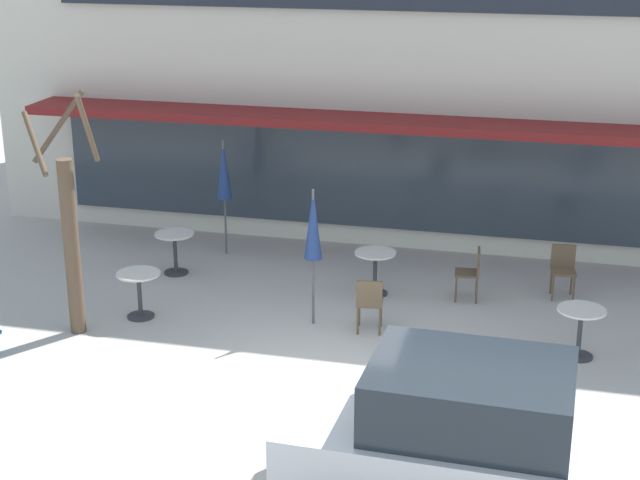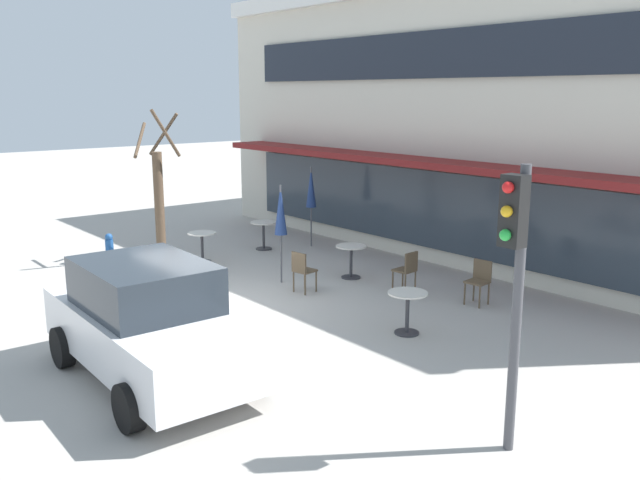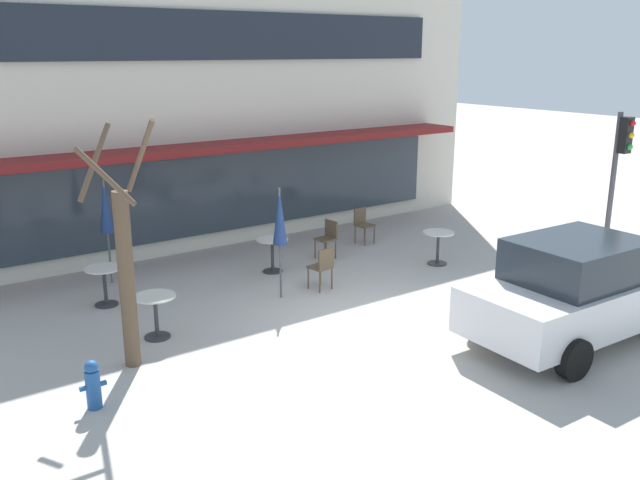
% 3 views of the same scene
% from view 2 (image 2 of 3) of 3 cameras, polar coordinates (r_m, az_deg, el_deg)
% --- Properties ---
extents(ground_plane, '(80.00, 80.00, 0.00)m').
position_cam_2_polar(ground_plane, '(13.67, -8.71, -5.56)').
color(ground_plane, '#ADA8A0').
extents(building_facade, '(16.59, 9.10, 7.00)m').
position_cam_2_polar(building_facade, '(20.01, 16.61, 9.92)').
color(building_facade, beige).
rests_on(building_facade, ground).
extents(cafe_table_near_wall, '(0.70, 0.70, 0.76)m').
position_cam_2_polar(cafe_table_near_wall, '(17.12, -9.91, -0.17)').
color(cafe_table_near_wall, '#333338').
rests_on(cafe_table_near_wall, ground).
extents(cafe_table_streetside, '(0.70, 0.70, 0.76)m').
position_cam_2_polar(cafe_table_streetside, '(18.33, -4.78, 0.79)').
color(cafe_table_streetside, '#333338').
rests_on(cafe_table_streetside, ground).
extents(cafe_table_by_tree, '(0.70, 0.70, 0.76)m').
position_cam_2_polar(cafe_table_by_tree, '(15.45, 2.63, -1.36)').
color(cafe_table_by_tree, '#333338').
rests_on(cafe_table_by_tree, ground).
extents(cafe_table_mid_patio, '(0.70, 0.70, 0.76)m').
position_cam_2_polar(cafe_table_mid_patio, '(11.99, 7.38, -5.50)').
color(cafe_table_mid_patio, '#333338').
rests_on(cafe_table_mid_patio, ground).
extents(patio_umbrella_green_folded, '(0.28, 0.28, 2.20)m').
position_cam_2_polar(patio_umbrella_green_folded, '(18.45, -0.76, 4.42)').
color(patio_umbrella_green_folded, '#4C4C51').
rests_on(patio_umbrella_green_folded, ground).
extents(patio_umbrella_cream_folded, '(0.28, 0.28, 2.20)m').
position_cam_2_polar(patio_umbrella_cream_folded, '(14.85, -3.34, 2.47)').
color(patio_umbrella_cream_folded, '#4C4C51').
rests_on(patio_umbrella_cream_folded, ground).
extents(cafe_chair_0, '(0.45, 0.45, 0.89)m').
position_cam_2_polar(cafe_chair_0, '(14.29, -1.50, -2.43)').
color(cafe_chair_0, brown).
rests_on(cafe_chair_0, ground).
extents(cafe_chair_1, '(0.44, 0.44, 0.89)m').
position_cam_2_polar(cafe_chair_1, '(13.91, 13.27, -3.18)').
color(cafe_chair_1, brown).
rests_on(cafe_chair_1, ground).
extents(cafe_chair_2, '(0.44, 0.44, 0.89)m').
position_cam_2_polar(cafe_chair_2, '(14.43, 7.35, -2.38)').
color(cafe_chair_2, brown).
rests_on(cafe_chair_2, ground).
extents(parked_sedan, '(4.25, 2.11, 1.76)m').
position_cam_2_polar(parked_sedan, '(10.27, -14.16, -6.71)').
color(parked_sedan, silver).
rests_on(parked_sedan, ground).
extents(street_tree, '(1.12, 1.21, 3.79)m').
position_cam_2_polar(street_tree, '(17.20, -13.39, 3.43)').
color(street_tree, brown).
rests_on(street_tree, ground).
extents(traffic_light_pole, '(0.26, 0.44, 3.40)m').
position_cam_2_polar(traffic_light_pole, '(7.85, 16.09, -1.92)').
color(traffic_light_pole, '#47474C').
rests_on(traffic_light_pole, ground).
extents(fire_hydrant, '(0.36, 0.20, 0.71)m').
position_cam_2_polar(fire_hydrant, '(17.85, -17.31, -0.57)').
color(fire_hydrant, '#1E4C8C').
rests_on(fire_hydrant, ground).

